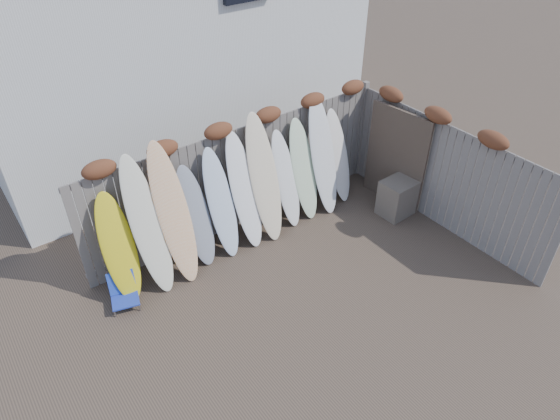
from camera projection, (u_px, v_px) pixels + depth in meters
ground at (324, 295)px, 8.08m from camera, size 80.00×80.00×0.00m
back_fence at (243, 169)px, 8.95m from camera, size 6.05×0.28×2.24m
right_fence at (445, 170)px, 8.99m from camera, size 0.28×4.40×2.24m
beach_chair at (123, 291)px, 7.80m from camera, size 0.52×0.54×0.55m
wooden_crate at (397, 198)px, 9.64m from camera, size 0.65×0.54×0.73m
lattice_panel at (396, 157)px, 9.65m from camera, size 0.21×1.31×1.97m
surfboard_0 at (119, 248)px, 7.64m from camera, size 0.57×0.69×1.80m
surfboard_1 at (148, 227)px, 7.69m from camera, size 0.56×0.82×2.27m
surfboard_2 at (174, 215)px, 7.87m from camera, size 0.54×0.83×2.35m
surfboard_3 at (196, 217)px, 8.29m from camera, size 0.55×0.68×1.78m
surfboard_4 at (221, 204)px, 8.45m from camera, size 0.48×0.70×1.94m
surfboard_5 at (244, 191)px, 8.63m from camera, size 0.52×0.75×2.08m
surfboard_6 at (264, 179)px, 8.75m from camera, size 0.58×0.83×2.30m
surfboard_7 at (286, 180)px, 9.15m from camera, size 0.51×0.69×1.83m
surfboard_8 at (304, 170)px, 9.33m from camera, size 0.50×0.69×1.92m
surfboard_9 at (323, 156)px, 9.42m from camera, size 0.57×0.82×2.24m
surfboard_10 at (338, 156)px, 9.80m from camera, size 0.54×0.70×1.85m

